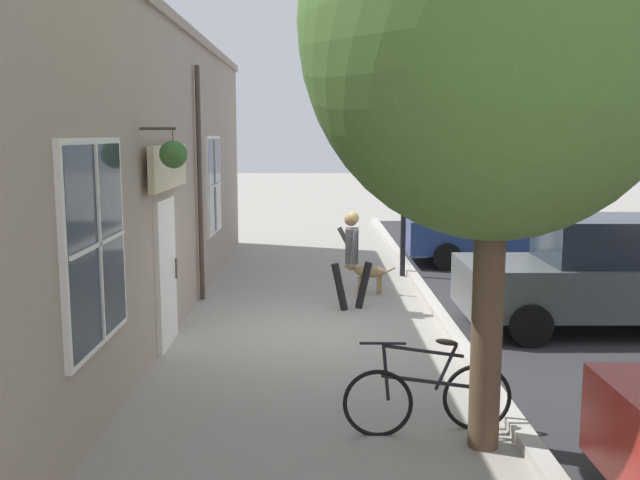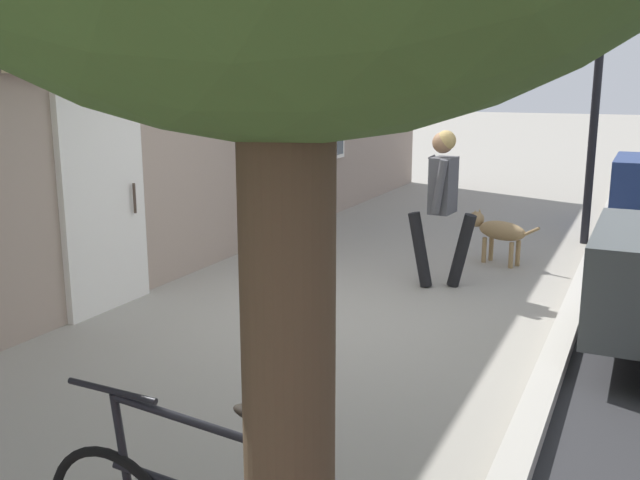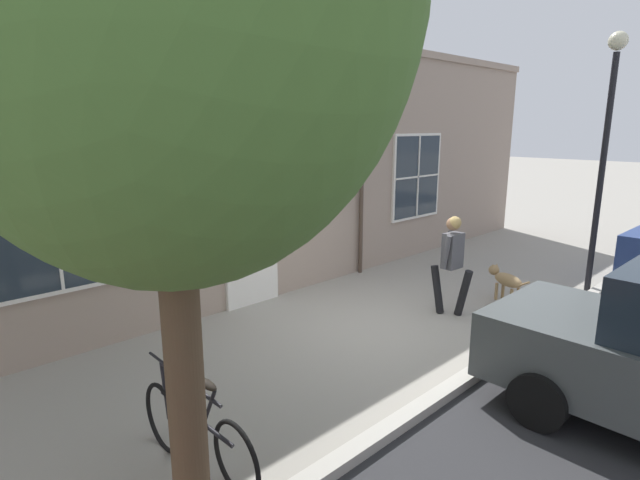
{
  "view_description": "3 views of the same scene",
  "coord_description": "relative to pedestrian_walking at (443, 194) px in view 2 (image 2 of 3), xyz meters",
  "views": [
    {
      "loc": [
        -0.05,
        -10.65,
        2.99
      ],
      "look_at": [
        0.03,
        1.41,
        1.2
      ],
      "focal_mm": 40.0,
      "sensor_mm": 36.0,
      "label": 1
    },
    {
      "loc": [
        2.54,
        -5.96,
        2.2
      ],
      "look_at": [
        0.03,
        -0.56,
        0.86
      ],
      "focal_mm": 40.0,
      "sensor_mm": 36.0,
      "label": 2
    },
    {
      "loc": [
        4.81,
        -5.79,
        3.13
      ],
      "look_at": [
        -1.23,
        0.04,
        1.2
      ],
      "focal_mm": 28.0,
      "sensor_mm": 36.0,
      "label": 3
    }
  ],
  "objects": [
    {
      "name": "pedestrian_walking",
      "position": [
        0.0,
        0.0,
        0.0
      ],
      "size": [
        0.73,
        0.57,
        1.69
      ],
      "color": "black",
      "rests_on": "ground_plane"
    },
    {
      "name": "ground_plane",
      "position": [
        -0.57,
        -1.36,
        -1.02
      ],
      "size": [
        90.0,
        90.0,
        0.0
      ],
      "primitive_type": "plane",
      "color": "gray"
    },
    {
      "name": "dog_on_leash",
      "position": [
        0.35,
        1.29,
        -0.61
      ],
      "size": [
        0.98,
        0.47,
        0.63
      ],
      "color": "#997A51",
      "rests_on": "ground_plane"
    },
    {
      "name": "storefront_facade",
      "position": [
        -2.91,
        -1.36,
        1.39
      ],
      "size": [
        0.95,
        18.0,
        4.81
      ],
      "color": "gray",
      "rests_on": "ground_plane"
    },
    {
      "name": "street_lamp",
      "position": [
        1.24,
        2.91,
        2.08
      ],
      "size": [
        0.32,
        0.32,
        4.72
      ],
      "color": "black",
      "rests_on": "ground_plane"
    }
  ]
}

